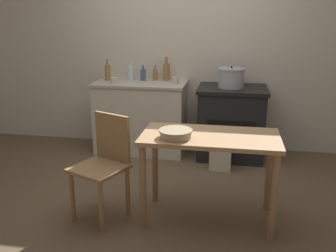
# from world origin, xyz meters

# --- Properties ---
(ground_plane) EXTENTS (14.00, 14.00, 0.00)m
(ground_plane) POSITION_xyz_m (0.00, 0.00, 0.00)
(ground_plane) COLOR brown
(wall_back) EXTENTS (8.00, 0.07, 2.55)m
(wall_back) POSITION_xyz_m (0.00, 1.58, 1.27)
(wall_back) COLOR beige
(wall_back) RESTS_ON ground_plane
(counter_cabinet) EXTENTS (1.13, 0.62, 0.89)m
(counter_cabinet) POSITION_xyz_m (-0.48, 1.25, 0.45)
(counter_cabinet) COLOR beige
(counter_cabinet) RESTS_ON ground_plane
(stove) EXTENTS (0.81, 0.66, 0.87)m
(stove) POSITION_xyz_m (0.65, 1.24, 0.43)
(stove) COLOR black
(stove) RESTS_ON ground_plane
(work_table) EXTENTS (1.12, 0.57, 0.76)m
(work_table) POSITION_xyz_m (0.48, -0.29, 0.63)
(work_table) COLOR #A87F56
(work_table) RESTS_ON ground_plane
(chair) EXTENTS (0.53, 0.53, 0.89)m
(chair) POSITION_xyz_m (-0.40, -0.38, 0.49)
(chair) COLOR #997047
(chair) RESTS_ON ground_plane
(flour_sack) EXTENTS (0.24, 0.17, 0.34)m
(flour_sack) POSITION_xyz_m (0.55, 0.80, 0.17)
(flour_sack) COLOR beige
(flour_sack) RESTS_ON ground_plane
(stock_pot) EXTENTS (0.32, 0.32, 0.25)m
(stock_pot) POSITION_xyz_m (0.62, 1.22, 0.98)
(stock_pot) COLOR #A8A8AD
(stock_pot) RESTS_ON stove
(mixing_bowl_large) EXTENTS (0.27, 0.27, 0.07)m
(mixing_bowl_large) POSITION_xyz_m (0.22, -0.41, 0.80)
(mixing_bowl_large) COLOR tan
(mixing_bowl_large) RESTS_ON work_table
(bottle_far_left) EXTENTS (0.08, 0.08, 0.29)m
(bottle_far_left) POSITION_xyz_m (-0.19, 1.43, 1.00)
(bottle_far_left) COLOR olive
(bottle_far_left) RESTS_ON counter_cabinet
(bottle_left) EXTENTS (0.06, 0.06, 0.19)m
(bottle_left) POSITION_xyz_m (-0.33, 1.42, 0.96)
(bottle_left) COLOR olive
(bottle_left) RESTS_ON counter_cabinet
(bottle_mid_left) EXTENTS (0.07, 0.07, 0.26)m
(bottle_mid_left) POSITION_xyz_m (-0.91, 1.29, 0.99)
(bottle_mid_left) COLOR olive
(bottle_mid_left) RESTS_ON counter_cabinet
(bottle_center_left) EXTENTS (0.08, 0.08, 0.25)m
(bottle_center_left) POSITION_xyz_m (-0.63, 1.37, 0.99)
(bottle_center_left) COLOR silver
(bottle_center_left) RESTS_ON counter_cabinet
(bottle_center) EXTENTS (0.07, 0.07, 0.19)m
(bottle_center) POSITION_xyz_m (-0.47, 1.37, 0.96)
(bottle_center) COLOR #3D5675
(bottle_center) RESTS_ON counter_cabinet
(cup_center_right) EXTENTS (0.08, 0.08, 0.08)m
(cup_center_right) POSITION_xyz_m (-0.04, 1.22, 0.93)
(cup_center_right) COLOR beige
(cup_center_right) RESTS_ON counter_cabinet
(cup_mid_right) EXTENTS (0.08, 0.08, 0.08)m
(cup_mid_right) POSITION_xyz_m (-0.76, 1.07, 0.93)
(cup_mid_right) COLOR beige
(cup_mid_right) RESTS_ON counter_cabinet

